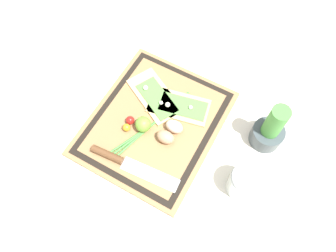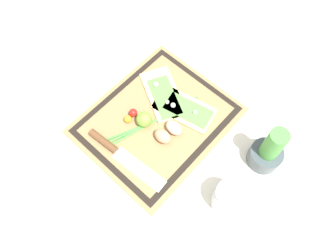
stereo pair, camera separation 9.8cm
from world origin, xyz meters
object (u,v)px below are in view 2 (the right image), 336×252
Objects in this scene: knife at (114,149)px; herb_pot at (268,152)px; cherry_tomato_yellow at (128,119)px; sauce_jar at (229,199)px; egg_pink at (174,128)px; cherry_tomato_red at (133,113)px; pizza_slice_near at (163,94)px; pizza_slice_far at (185,109)px; lime at (144,119)px; egg_brown at (163,136)px.

herb_pot reaches higher than knife.
sauce_jar reaches higher than cherry_tomato_yellow.
egg_pink is 0.28m from herb_pot.
cherry_tomato_red reaches higher than knife.
pizza_slice_near is 0.09m from pizza_slice_far.
pizza_slice_near is 9.09× the size of cherry_tomato_yellow.
cherry_tomato_red is 0.28× the size of sauce_jar.
pizza_slice_near is 8.18× the size of cherry_tomato_red.
pizza_slice_far is 4.22× the size of lime.
pizza_slice_near is 2.27× the size of sauce_jar.
knife is 11.55× the size of cherry_tomato_yellow.
egg_brown reaches higher than pizza_slice_far.
pizza_slice_far is 0.16m from cherry_tomato_red.
sauce_jar reaches higher than egg_brown.
egg_brown is at bearing 146.74° from knife.
knife is at bearing 21.63° from cherry_tomato_yellow.
lime is 0.51× the size of sauce_jar.
egg_brown is at bearing 90.58° from cherry_tomato_red.
cherry_tomato_yellow is (0.03, 0.00, -0.00)m from cherry_tomato_red.
sauce_jar is at bearing 63.55° from pizza_slice_far.
herb_pot is (-0.15, 0.34, 0.02)m from lime.
pizza_slice_near is 0.12m from cherry_tomato_red.
knife is 0.19m from egg_pink.
egg_brown is 0.57× the size of sauce_jar.
lime is (0.12, -0.06, 0.02)m from pizza_slice_far.
knife is (0.24, -0.07, 0.00)m from pizza_slice_far.
lime is at bearing -27.63° from pizza_slice_far.
pizza_slice_far is 0.25m from knife.
cherry_tomato_red is (0.11, -0.02, 0.01)m from pizza_slice_near.
sauce_jar reaches higher than pizza_slice_far.
herb_pot is at bearing 115.69° from cherry_tomato_yellow.
pizza_slice_near is 0.36m from herb_pot.
herb_pot is at bearing 179.58° from sauce_jar.
pizza_slice_near is at bearing 169.74° from cherry_tomato_red.
herb_pot is (-0.15, 0.26, 0.02)m from egg_brown.
knife is at bearing 4.94° from pizza_slice_near.
egg_brown is (0.12, 0.02, 0.01)m from pizza_slice_far.
sauce_jar is at bearing 107.52° from knife.
egg_brown is 2.07× the size of cherry_tomato_red.
herb_pot is (-0.04, 0.36, 0.04)m from pizza_slice_near.
cherry_tomato_red is 0.15× the size of herb_pot.
cherry_tomato_red is (-0.12, -0.04, 0.01)m from knife.
sauce_jar reaches higher than knife.
egg_pink reaches higher than cherry_tomato_yellow.
knife is at bearing -15.02° from pizza_slice_far.
pizza_slice_near is 0.38m from sauce_jar.
lime is at bearing 12.29° from pizza_slice_near.
cherry_tomato_red is 1.11× the size of cherry_tomato_yellow.
knife is 1.55× the size of herb_pot.
sauce_jar is (-0.01, 0.38, 0.01)m from cherry_tomato_yellow.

